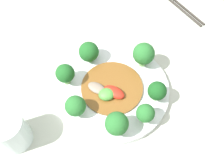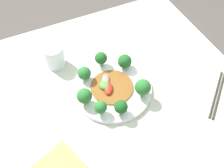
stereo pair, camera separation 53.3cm
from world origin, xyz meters
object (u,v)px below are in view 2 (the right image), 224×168
(broccoli_east, at_px, (84,96))
(broccoli_southeast, at_px, (84,73))
(broccoli_north, at_px, (121,107))
(drinking_glass, at_px, (54,56))
(broccoli_southwest, at_px, (125,61))
(stirfry_center, at_px, (110,86))
(chopsticks, at_px, (218,94))
(broccoli_northeast, at_px, (101,107))
(plate, at_px, (112,89))
(broccoli_northwest, at_px, (143,87))
(broccoli_south, at_px, (101,58))

(broccoli_east, bearing_deg, broccoli_southeast, -111.07)
(broccoli_north, distance_m, drinking_glass, 0.35)
(broccoli_southwest, distance_m, stirfry_center, 0.12)
(broccoli_north, bearing_deg, broccoli_east, -43.27)
(broccoli_southwest, relative_size, chopsticks, 0.32)
(stirfry_center, height_order, chopsticks, stirfry_center)
(broccoli_southwest, relative_size, broccoli_northeast, 1.02)
(broccoli_east, distance_m, drinking_glass, 0.23)
(plate, distance_m, broccoli_southwest, 0.12)
(broccoli_east, height_order, stirfry_center, broccoli_east)
(drinking_glass, bearing_deg, plate, 124.72)
(chopsticks, bearing_deg, broccoli_southwest, -44.50)
(broccoli_northeast, distance_m, broccoli_southeast, 0.16)
(plate, height_order, broccoli_northwest, broccoli_northwest)
(broccoli_north, height_order, chopsticks, broccoli_north)
(plate, distance_m, broccoli_northwest, 0.12)
(broccoli_east, relative_size, drinking_glass, 0.74)
(broccoli_northeast, distance_m, chopsticks, 0.44)
(broccoli_north, xyz_separation_m, broccoli_southeast, (0.06, -0.19, -0.00))
(broccoli_southeast, xyz_separation_m, chopsticks, (-0.42, 0.26, -0.05))
(broccoli_east, height_order, drinking_glass, drinking_glass)
(broccoli_north, relative_size, broccoli_south, 0.91)
(broccoli_southwest, height_order, broccoli_south, broccoli_south)
(broccoli_east, distance_m, broccoli_southeast, 0.11)
(broccoli_north, bearing_deg, broccoli_northwest, -160.87)
(broccoli_northwest, xyz_separation_m, drinking_glass, (0.23, -0.29, -0.01))
(broccoli_southwest, xyz_separation_m, chopsticks, (-0.26, 0.25, -0.05))
(broccoli_northeast, bearing_deg, broccoli_south, -114.05)
(broccoli_northwest, height_order, broccoli_east, broccoli_northwest)
(broccoli_north, bearing_deg, broccoli_south, -96.78)
(plate, relative_size, broccoli_south, 4.59)
(broccoli_north, height_order, broccoli_southeast, broccoli_southeast)
(plate, relative_size, broccoli_southwest, 4.86)
(plate, height_order, chopsticks, plate)
(broccoli_south, height_order, chopsticks, broccoli_south)
(broccoli_northwest, bearing_deg, broccoli_east, -15.30)
(broccoli_south, distance_m, broccoli_east, 0.18)
(broccoli_south, distance_m, drinking_glass, 0.18)
(broccoli_east, height_order, chopsticks, broccoli_east)
(broccoli_southwest, height_order, broccoli_north, broccoli_southwest)
(plate, relative_size, broccoli_east, 4.31)
(broccoli_southeast, xyz_separation_m, stirfry_center, (-0.07, 0.07, -0.03))
(plate, height_order, broccoli_south, broccoli_south)
(broccoli_southwest, xyz_separation_m, broccoli_northwest, (0.00, 0.14, 0.01))
(broccoli_northeast, bearing_deg, broccoli_northwest, -177.01)
(broccoli_southwest, xyz_separation_m, drinking_glass, (0.23, -0.14, -0.00))
(broccoli_northeast, bearing_deg, broccoli_east, -62.42)
(broccoli_northwest, xyz_separation_m, broccoli_northeast, (0.16, 0.01, -0.01))
(stirfry_center, relative_size, drinking_glass, 1.72)
(broccoli_north, xyz_separation_m, broccoli_northwest, (-0.10, -0.04, 0.01))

